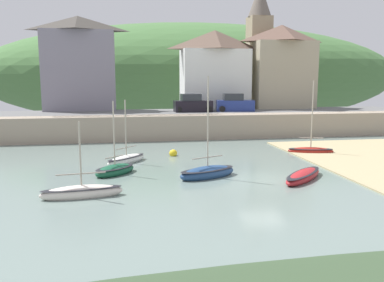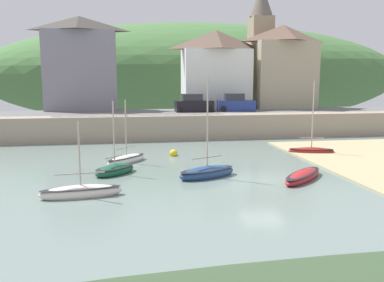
# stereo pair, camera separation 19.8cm
# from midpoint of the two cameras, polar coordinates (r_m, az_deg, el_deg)

# --- Properties ---
(ground) EXTENTS (48.00, 41.00, 0.61)m
(ground) POSITION_cam_midpoint_polar(r_m,az_deg,el_deg) (17.18, 25.76, -11.98)
(ground) COLOR slate
(quay_seawall) EXTENTS (48.00, 9.40, 2.40)m
(quay_seawall) POSITION_cam_midpoint_polar(r_m,az_deg,el_deg) (41.17, 2.11, 2.35)
(quay_seawall) COLOR tan
(quay_seawall) RESTS_ON ground
(hillside_backdrop) EXTENTS (80.00, 44.00, 18.85)m
(hillside_backdrop) POSITION_cam_midpoint_polar(r_m,az_deg,el_deg) (79.03, 0.81, 9.28)
(hillside_backdrop) COLOR #45703B
(hillside_backdrop) RESTS_ON ground
(waterfront_building_left) EXTENTS (8.14, 4.30, 10.44)m
(waterfront_building_left) POSITION_cam_midpoint_polar(r_m,az_deg,el_deg) (48.05, -15.30, 10.55)
(waterfront_building_left) COLOR gray
(waterfront_building_left) RESTS_ON ground
(waterfront_building_centre) EXTENTS (8.21, 4.53, 9.19)m
(waterfront_building_centre) POSITION_cam_midpoint_polar(r_m,az_deg,el_deg) (49.03, 3.53, 10.09)
(waterfront_building_centre) COLOR silver
(waterfront_building_centre) RESTS_ON ground
(waterfront_building_right) EXTENTS (7.56, 5.67, 9.98)m
(waterfront_building_right) POSITION_cam_midpoint_polar(r_m,az_deg,el_deg) (51.52, 12.71, 10.26)
(waterfront_building_right) COLOR tan
(waterfront_building_right) RESTS_ON ground
(church_with_spire) EXTENTS (3.00, 3.00, 15.66)m
(church_with_spire) POSITION_cam_midpoint_polar(r_m,az_deg,el_deg) (54.90, 9.72, 13.36)
(church_with_spire) COLOR gray
(church_with_spire) RESTS_ON ground
(rowboat_small_beached) EXTENTS (4.05, 4.00, 0.71)m
(rowboat_small_beached) POSITION_cam_midpoint_polar(r_m,az_deg,el_deg) (25.17, 15.59, -4.79)
(rowboat_small_beached) COLOR #A62024
(rowboat_small_beached) RESTS_ON ground
(sailboat_far_left) EXTENTS (4.11, 2.80, 6.35)m
(sailboat_far_left) POSITION_cam_midpoint_polar(r_m,az_deg,el_deg) (24.86, 2.38, -4.45)
(sailboat_far_left) COLOR navy
(sailboat_far_left) RESTS_ON ground
(sailboat_nearest_shore) EXTENTS (3.80, 2.00, 5.96)m
(sailboat_nearest_shore) POSITION_cam_midpoint_polar(r_m,az_deg,el_deg) (34.13, 16.62, -1.26)
(sailboat_nearest_shore) COLOR maroon
(sailboat_nearest_shore) RESTS_ON ground
(motorboat_with_cabin) EXTENTS (3.24, 3.37, 4.69)m
(motorboat_with_cabin) POSITION_cam_midpoint_polar(r_m,az_deg,el_deg) (29.40, -9.02, -2.55)
(motorboat_with_cabin) COLOR white
(motorboat_with_cabin) RESTS_ON ground
(sailboat_white_hull) EXTENTS (3.13, 3.12, 4.80)m
(sailboat_white_hull) POSITION_cam_midpoint_polar(r_m,az_deg,el_deg) (26.13, -10.61, -4.01)
(sailboat_white_hull) COLOR #165034
(sailboat_white_hull) RESTS_ON ground
(sailboat_tall_mast) EXTENTS (4.22, 1.39, 4.07)m
(sailboat_tall_mast) POSITION_cam_midpoint_polar(r_m,az_deg,el_deg) (21.52, -15.13, -6.95)
(sailboat_tall_mast) COLOR silver
(sailboat_tall_mast) RESTS_ON ground
(parked_car_near_slipway) EXTENTS (4.15, 1.84, 1.95)m
(parked_car_near_slipway) POSITION_cam_midpoint_polar(r_m,az_deg,el_deg) (44.01, 0.36, 5.19)
(parked_car_near_slipway) COLOR black
(parked_car_near_slipway) RESTS_ON ground
(parked_car_by_wall) EXTENTS (4.27, 2.17, 1.95)m
(parked_car_by_wall) POSITION_cam_midpoint_polar(r_m,az_deg,el_deg) (45.05, 6.31, 5.22)
(parked_car_by_wall) COLOR navy
(parked_car_by_wall) RESTS_ON ground
(mooring_buoy) EXTENTS (0.63, 0.63, 0.63)m
(mooring_buoy) POSITION_cam_midpoint_polar(r_m,az_deg,el_deg) (31.71, -2.44, -1.75)
(mooring_buoy) COLOR yellow
(mooring_buoy) RESTS_ON ground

